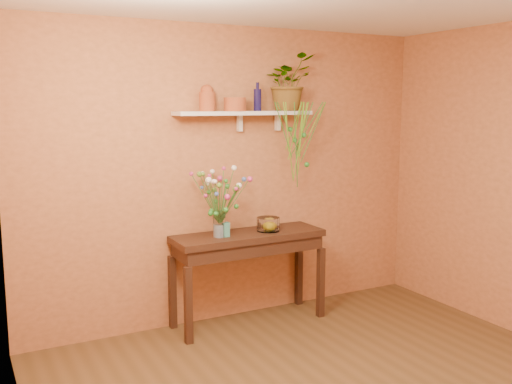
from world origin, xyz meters
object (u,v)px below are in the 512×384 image
object	(u,v)px
glass_vase	(220,226)
glass_bowl	(268,225)
bouquet	(221,189)
blue_bottle	(257,99)
sideboard	(248,246)
terracotta_jug	(207,99)
spider_plant	(288,82)

from	to	relation	value
glass_vase	glass_bowl	bearing A→B (deg)	0.77
bouquet	blue_bottle	bearing A→B (deg)	18.40
bouquet	glass_bowl	distance (m)	0.60
sideboard	bouquet	bearing A→B (deg)	-173.74
bouquet	glass_bowl	bearing A→B (deg)	1.52
bouquet	terracotta_jug	bearing A→B (deg)	109.07
terracotta_jug	bouquet	size ratio (longest dim) A/B	0.43
sideboard	terracotta_jug	size ratio (longest dim) A/B	6.06
sideboard	glass_vase	bearing A→B (deg)	-175.20
spider_plant	sideboard	bearing A→B (deg)	-164.45
blue_bottle	glass_bowl	world-z (taller)	blue_bottle
glass_vase	glass_bowl	world-z (taller)	glass_vase
blue_bottle	bouquet	xyz separation A→B (m)	(-0.44, -0.15, -0.77)
bouquet	spider_plant	bearing A→B (deg)	12.19
spider_plant	bouquet	xyz separation A→B (m)	(-0.77, -0.17, -0.93)
bouquet	glass_bowl	xyz separation A→B (m)	(0.48, 0.01, -0.36)
spider_plant	blue_bottle	bearing A→B (deg)	-176.51
terracotta_jug	glass_vase	bearing A→B (deg)	-75.00
sideboard	bouquet	xyz separation A→B (m)	(-0.28, -0.03, 0.55)
blue_bottle	sideboard	bearing A→B (deg)	-143.35
terracotta_jug	blue_bottle	xyz separation A→B (m)	(0.49, -0.01, -0.01)
spider_plant	terracotta_jug	bearing A→B (deg)	-179.29
spider_plant	glass_bowl	size ratio (longest dim) A/B	2.49
sideboard	spider_plant	bearing A→B (deg)	15.55
blue_bottle	terracotta_jug	bearing A→B (deg)	178.84
terracotta_jug	glass_vase	xyz separation A→B (m)	(0.04, -0.15, -1.10)
blue_bottle	spider_plant	bearing A→B (deg)	3.49
terracotta_jug	bouquet	bearing A→B (deg)	-70.93
glass_vase	bouquet	bearing A→B (deg)	-24.03
blue_bottle	bouquet	distance (m)	0.90
sideboard	spider_plant	world-z (taller)	spider_plant
sideboard	bouquet	size ratio (longest dim) A/B	2.62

